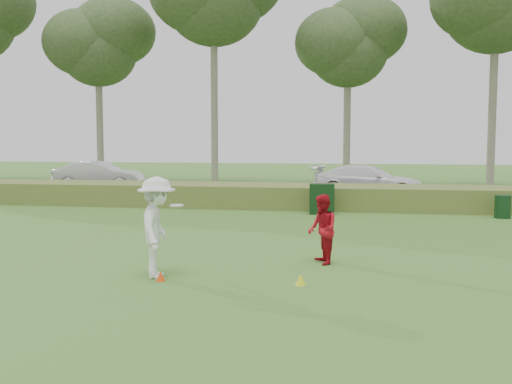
% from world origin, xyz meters
% --- Properties ---
extents(ground, '(120.00, 120.00, 0.00)m').
position_xyz_m(ground, '(0.00, 0.00, 0.00)').
color(ground, '#356923').
rests_on(ground, ground).
extents(reed_strip, '(80.00, 3.00, 0.90)m').
position_xyz_m(reed_strip, '(0.00, 12.00, 0.45)').
color(reed_strip, '#536528').
rests_on(reed_strip, ground).
extents(park_road, '(80.00, 6.00, 0.06)m').
position_xyz_m(park_road, '(0.00, 17.00, 0.03)').
color(park_road, '#2D2D2D').
rests_on(park_road, ground).
extents(tree_2, '(6.50, 6.50, 12.00)m').
position_xyz_m(tree_2, '(-14.00, 24.00, 8.97)').
color(tree_2, gray).
rests_on(tree_2, ground).
extents(tree_4, '(6.24, 6.24, 11.50)m').
position_xyz_m(tree_4, '(2.00, 24.50, 8.59)').
color(tree_4, gray).
rests_on(tree_4, ground).
extents(player_white, '(1.03, 1.41, 1.98)m').
position_xyz_m(player_white, '(-1.12, -0.67, 0.99)').
color(player_white, white).
rests_on(player_white, ground).
extents(player_red, '(0.80, 0.89, 1.52)m').
position_xyz_m(player_red, '(1.97, 1.16, 0.76)').
color(player_red, '#AC0E1B').
rests_on(player_red, ground).
extents(cone_orange, '(0.18, 0.18, 0.19)m').
position_xyz_m(cone_orange, '(-0.97, -0.93, 0.10)').
color(cone_orange, '#FB440D').
rests_on(cone_orange, ground).
extents(cone_yellow, '(0.20, 0.20, 0.22)m').
position_xyz_m(cone_yellow, '(1.70, -0.78, 0.11)').
color(cone_yellow, yellow).
rests_on(cone_yellow, ground).
extents(utility_cabinet, '(0.95, 0.65, 1.12)m').
position_xyz_m(utility_cabinet, '(1.41, 9.88, 0.56)').
color(utility_cabinet, black).
rests_on(utility_cabinet, ground).
extents(trash_bin, '(0.69, 0.69, 0.81)m').
position_xyz_m(trash_bin, '(7.71, 9.82, 0.40)').
color(trash_bin, black).
rests_on(trash_bin, ground).
extents(car_mid, '(4.93, 2.27, 1.56)m').
position_xyz_m(car_mid, '(-11.09, 17.65, 0.84)').
color(car_mid, silver).
rests_on(car_mid, park_road).
extents(car_right, '(5.48, 2.89, 1.51)m').
position_xyz_m(car_right, '(3.20, 16.30, 0.82)').
color(car_right, white).
rests_on(car_right, park_road).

